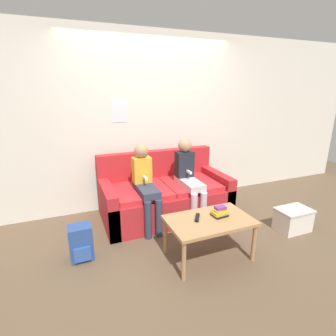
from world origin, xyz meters
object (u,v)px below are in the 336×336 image
backpack (81,243)px  person_left (145,182)px  person_right (189,175)px  couch (164,196)px  coffee_table (209,224)px  tv_remote (197,218)px  storage_box (293,219)px

backpack → person_left: bearing=26.6°
person_right → backpack: 1.62m
couch → person_right: 0.49m
couch → coffee_table: size_ratio=1.96×
coffee_table → person_left: size_ratio=0.82×
couch → person_left: 0.53m
couch → person_right: bearing=-36.8°
person_left → person_right: (0.63, 0.00, 0.01)m
couch → person_left: size_ratio=1.61×
coffee_table → person_right: 0.97m
backpack → tv_remote: bearing=-19.5°
couch → person_right: person_right is taller
couch → person_right: size_ratio=1.58×
person_left → storage_box: person_left is taller
backpack → storage_box: bearing=-8.7°
person_right → storage_box: person_right is taller
person_left → tv_remote: size_ratio=6.72×
person_left → backpack: (-0.87, -0.43, -0.44)m
couch → backpack: 1.38m
tv_remote → backpack: size_ratio=0.42×
storage_box → backpack: 2.64m
coffee_table → tv_remote: tv_remote is taller
tv_remote → backpack: (-1.18, 0.42, -0.28)m
person_left → tv_remote: (0.31, -0.85, -0.16)m
person_right → tv_remote: person_right is taller
coffee_table → backpack: coffee_table is taller
tv_remote → storage_box: 1.47m
couch → person_left: person_left is taller
backpack → person_right: bearing=16.3°
couch → backpack: size_ratio=4.52×
person_right → tv_remote: size_ratio=6.86×
coffee_table → backpack: (-1.30, 0.48, -0.21)m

